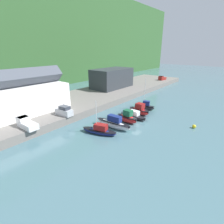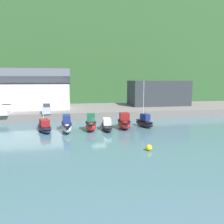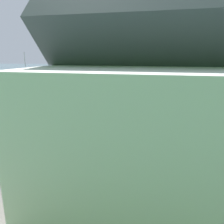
{
  "view_description": "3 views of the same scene",
  "coord_description": "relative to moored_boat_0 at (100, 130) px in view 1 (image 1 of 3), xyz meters",
  "views": [
    {
      "loc": [
        -32.11,
        -18.91,
        15.94
      ],
      "look_at": [
        -2.61,
        4.87,
        2.14
      ],
      "focal_mm": 28.0,
      "sensor_mm": 36.0,
      "label": 1
    },
    {
      "loc": [
        -4.29,
        -36.88,
        8.87
      ],
      "look_at": [
        3.61,
        7.11,
        2.39
      ],
      "focal_mm": 35.0,
      "sensor_mm": 36.0,
      "label": 2
    },
    {
      "loc": [
        -10.76,
        31.7,
        8.4
      ],
      "look_at": [
        -4.58,
        5.3,
        1.28
      ],
      "focal_mm": 35.0,
      "sensor_mm": 36.0,
      "label": 3
    }
  ],
  "objects": [
    {
      "name": "moored_boat_2",
      "position": [
        8.18,
        -0.99,
        0.38
      ],
      "size": [
        2.25,
        5.44,
        3.01
      ],
      "rotation": [
        0.0,
        0.0,
        -0.06
      ],
      "color": "red",
      "rests_on": "ground_plane"
    },
    {
      "name": "pickup_truck_0",
      "position": [
        57.74,
        12.65,
        1.83
      ],
      "size": [
        4.85,
        2.28,
        1.9
      ],
      "rotation": [
        0.0,
        0.0,
        1.5
      ],
      "color": "maroon",
      "rests_on": "quay_promenade"
    },
    {
      "name": "moored_boat_1",
      "position": [
        3.89,
        -0.38,
        0.31
      ],
      "size": [
        2.27,
        8.52,
        2.84
      ],
      "rotation": [
        0.0,
        0.0,
        0.06
      ],
      "color": "silver",
      "rests_on": "ground_plane"
    },
    {
      "name": "harbor_clubhouse",
      "position": [
        -7.39,
        18.64,
        4.74
      ],
      "size": [
        23.77,
        9.15,
        10.19
      ],
      "color": "white",
      "rests_on": "quay_promenade"
    },
    {
      "name": "moored_boat_3",
      "position": [
        11.09,
        -0.79,
        -0.01
      ],
      "size": [
        2.2,
        7.14,
        2.08
      ],
      "rotation": [
        0.0,
        0.0,
        -0.05
      ],
      "color": "black",
      "rests_on": "ground_plane"
    },
    {
      "name": "pickup_truck_1",
      "position": [
        -9.23,
        10.45,
        1.83
      ],
      "size": [
        2.09,
        4.78,
        1.9
      ],
      "rotation": [
        0.0,
        0.0,
        0.03
      ],
      "color": "silver",
      "rests_on": "quay_promenade"
    },
    {
      "name": "yacht_club_building",
      "position": [
        29.53,
        20.59,
        4.54
      ],
      "size": [
        16.42,
        8.72,
        7.07
      ],
      "color": "#2D3338",
      "rests_on": "quay_promenade"
    },
    {
      "name": "moored_boat_4",
      "position": [
        14.43,
        -0.45,
        0.36
      ],
      "size": [
        2.71,
        5.82,
        2.95
      ],
      "rotation": [
        0.0,
        0.0,
        -0.07
      ],
      "color": "red",
      "rests_on": "ground_plane"
    },
    {
      "name": "moored_boat_5",
      "position": [
        18.54,
        -0.02,
        0.22
      ],
      "size": [
        3.15,
        5.32,
        8.81
      ],
      "rotation": [
        0.0,
        0.0,
        0.33
      ],
      "color": "black",
      "rests_on": "ground_plane"
    },
    {
      "name": "ground_plane",
      "position": [
        9.42,
        -2.55,
        -0.74
      ],
      "size": [
        320.0,
        320.0,
        0.0
      ],
      "primitive_type": "plane",
      "color": "#476B75"
    },
    {
      "name": "quay_promenade",
      "position": [
        9.42,
        18.59,
        0.13
      ],
      "size": [
        120.09,
        20.3,
        1.75
      ],
      "color": "slate",
      "rests_on": "ground_plane"
    },
    {
      "name": "moored_boat_0",
      "position": [
        0.0,
        0.0,
        0.0
      ],
      "size": [
        3.97,
        7.57,
        6.77
      ],
      "rotation": [
        0.0,
        0.0,
        0.29
      ],
      "color": "navy",
      "rests_on": "ground_plane"
    },
    {
      "name": "parked_car_0",
      "position": [
        -0.65,
        10.18,
        1.93
      ],
      "size": [
        2.11,
        4.32,
        2.16
      ],
      "rotation": [
        0.0,
        0.0,
        0.08
      ],
      "color": "#B7B7BC",
      "rests_on": "quay_promenade"
    },
    {
      "name": "mooring_buoy_0",
      "position": [
        14.51,
        -13.87,
        -0.35
      ],
      "size": [
        0.79,
        0.79,
        0.79
      ],
      "color": "yellow",
      "rests_on": "ground_plane"
    }
  ]
}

